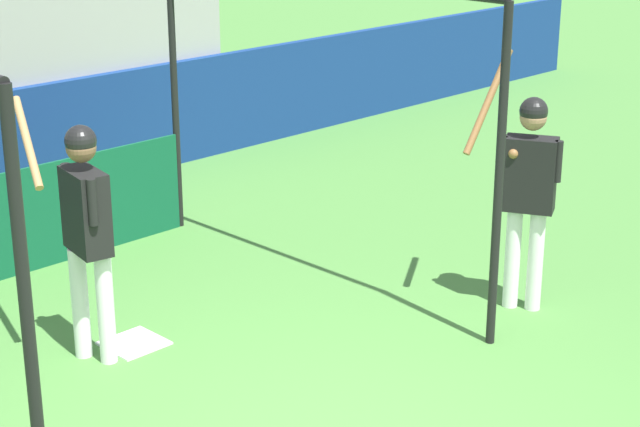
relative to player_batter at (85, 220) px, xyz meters
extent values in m
cube|color=#1E6B3D|center=(2.19, 4.31, 0.19)|extent=(0.45, 0.40, 0.10)
cube|color=#1E6B3D|center=(2.19, 4.49, 0.42)|extent=(0.45, 0.06, 0.40)
cube|color=#1E6B3D|center=(2.74, 4.31, 0.19)|extent=(0.45, 0.40, 0.10)
cube|color=#1E6B3D|center=(2.74, 4.49, 0.42)|extent=(0.45, 0.06, 0.40)
cube|color=#1E6B3D|center=(3.29, 4.31, 0.19)|extent=(0.45, 0.40, 0.10)
cube|color=#1E6B3D|center=(3.29, 4.49, 0.42)|extent=(0.45, 0.06, 0.40)
cube|color=#1E6B3D|center=(3.84, 4.31, 0.19)|extent=(0.45, 0.40, 0.10)
cube|color=#1E6B3D|center=(3.84, 4.49, 0.42)|extent=(0.45, 0.06, 0.40)
cube|color=#1E6B3D|center=(2.74, 5.11, 0.59)|extent=(0.45, 0.40, 0.10)
cube|color=#1E6B3D|center=(2.74, 5.29, 0.82)|extent=(0.45, 0.06, 0.40)
cube|color=#1E6B3D|center=(3.29, 5.11, 0.59)|extent=(0.45, 0.40, 0.10)
cube|color=#1E6B3D|center=(3.84, 5.11, 0.59)|extent=(0.45, 0.40, 0.10)
cylinder|color=black|center=(-1.62, -1.99, 0.22)|extent=(0.07, 0.07, 2.69)
cylinder|color=black|center=(2.38, -1.99, 0.22)|extent=(0.07, 0.07, 2.69)
cylinder|color=black|center=(2.38, 1.97, 0.22)|extent=(0.07, 0.07, 2.69)
cube|color=#0F5133|center=(0.38, 1.95, -0.63)|extent=(3.93, 0.03, 0.99)
cube|color=white|center=(0.36, -0.01, -1.12)|extent=(0.44, 0.44, 0.02)
cylinder|color=white|center=(0.05, -0.12, -0.69)|extent=(0.15, 0.15, 0.89)
cylinder|color=white|center=(-0.03, 0.10, -0.69)|extent=(0.15, 0.15, 0.89)
cube|color=black|center=(0.01, -0.01, 0.07)|extent=(0.30, 0.48, 0.63)
sphere|color=brown|center=(0.01, -0.01, 0.55)|extent=(0.22, 0.22, 0.22)
sphere|color=black|center=(0.01, -0.01, 0.60)|extent=(0.23, 0.23, 0.23)
cylinder|color=black|center=(-0.08, -0.23, 0.21)|extent=(0.08, 0.08, 0.34)
cylinder|color=black|center=(0.01, 0.23, 0.21)|extent=(0.08, 0.08, 0.34)
cylinder|color=#AD7F4C|center=(-0.24, 0.31, 0.58)|extent=(0.32, 0.72, 0.55)
sphere|color=#AD7F4C|center=(0.09, 0.18, 0.33)|extent=(0.08, 0.08, 0.08)
cylinder|color=white|center=(3.17, -1.85, -0.69)|extent=(0.17, 0.17, 0.88)
cylinder|color=white|center=(3.08, -1.68, -0.69)|extent=(0.17, 0.17, 0.88)
cube|color=black|center=(3.12, -1.77, 0.06)|extent=(0.39, 0.48, 0.62)
sphere|color=#A37556|center=(3.12, -1.77, 0.54)|extent=(0.22, 0.22, 0.22)
sphere|color=black|center=(3.12, -1.77, 0.59)|extent=(0.23, 0.23, 0.23)
cylinder|color=black|center=(3.19, -1.99, 0.20)|extent=(0.09, 0.09, 0.34)
cylinder|color=black|center=(2.99, -1.58, 0.20)|extent=(0.09, 0.09, 0.34)
cylinder|color=brown|center=(2.97, -1.43, 0.64)|extent=(0.59, 0.07, 0.81)
sphere|color=brown|center=(2.98, -1.70, 0.25)|extent=(0.08, 0.08, 0.08)
camera|label=1|loc=(-4.05, -6.47, 2.59)|focal=60.00mm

